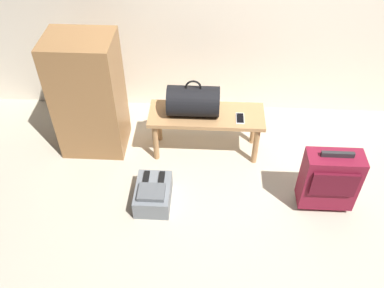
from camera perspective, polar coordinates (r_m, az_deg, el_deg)
name	(u,v)px	position (r m, az deg, el deg)	size (l,w,h in m)	color
ground_plane	(264,230)	(3.30, 9.92, -11.61)	(6.60, 6.60, 0.00)	#B2A893
bench	(206,120)	(3.61, 1.99, 3.37)	(1.00, 0.36, 0.43)	#A87A4C
duffel_bag_black	(193,101)	(3.49, 0.18, 5.96)	(0.44, 0.26, 0.34)	black
cell_phone	(240,118)	(3.53, 6.66, 3.55)	(0.07, 0.14, 0.01)	silver
suitcase_upright_burgundy	(330,180)	(3.35, 18.47, -4.69)	(0.43, 0.22, 0.59)	maroon
backpack_grey	(153,194)	(3.37, -5.38, -6.87)	(0.28, 0.38, 0.21)	slate
side_cabinet	(89,96)	(3.67, -14.10, 6.45)	(0.56, 0.44, 1.10)	olive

